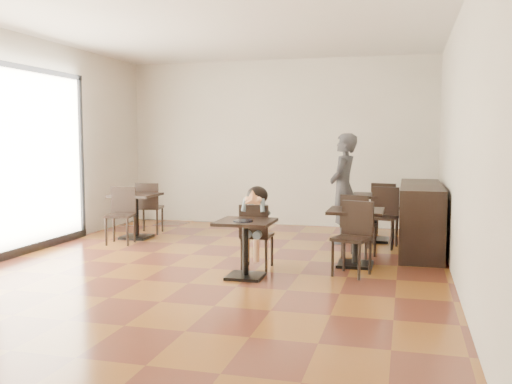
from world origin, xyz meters
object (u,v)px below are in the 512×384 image
(chair_left_b, at_px, (120,216))
(child_chair, at_px, (257,236))
(chair_left_a, at_px, (150,208))
(chair_back_b, at_px, (383,218))
(child_table, at_px, (245,249))
(cafe_table_left, at_px, (136,216))
(adult_patron, at_px, (343,188))
(chair_back_a, at_px, (385,209))
(child, at_px, (257,228))
(cafe_table_back, at_px, (374,218))
(cafe_table_mid, at_px, (355,238))
(chair_mid_a, at_px, (359,226))
(chair_mid_b, at_px, (352,239))

(chair_left_b, bearing_deg, child_chair, -32.19)
(child_chair, xyz_separation_m, chair_left_a, (-2.55, 2.19, 0.03))
(chair_back_b, bearing_deg, child_table, -112.55)
(cafe_table_left, bearing_deg, adult_patron, 7.63)
(adult_patron, distance_m, cafe_table_left, 3.50)
(child_chair, bearing_deg, chair_back_a, -117.32)
(child, height_order, chair_left_a, child)
(cafe_table_back, bearing_deg, chair_back_b, -74.12)
(cafe_table_mid, xyz_separation_m, chair_mid_a, (-0.00, 0.55, 0.08))
(child, height_order, cafe_table_left, child)
(chair_left_a, bearing_deg, child, 130.28)
(chair_mid_a, xyz_separation_m, chair_left_a, (-3.78, 1.19, 0.00))
(adult_patron, bearing_deg, cafe_table_left, -72.51)
(cafe_table_left, xyz_separation_m, chair_back_b, (4.07, 0.21, 0.09))
(child_chair, xyz_separation_m, cafe_table_mid, (1.23, 0.45, -0.05))
(child, xyz_separation_m, cafe_table_left, (-2.55, 1.64, -0.15))
(cafe_table_back, bearing_deg, adult_patron, -148.09)
(cafe_table_mid, height_order, chair_mid_b, chair_mid_b)
(cafe_table_mid, xyz_separation_m, cafe_table_left, (-3.78, 1.19, 0.00))
(child_table, xyz_separation_m, chair_back_b, (1.52, 2.40, 0.11))
(child_table, bearing_deg, chair_back_a, 66.48)
(chair_left_b, bearing_deg, chair_back_b, 1.53)
(chair_mid_a, bearing_deg, chair_back_b, -91.41)
(chair_mid_a, bearing_deg, child_table, 69.18)
(cafe_table_left, xyz_separation_m, chair_left_a, (0.00, 0.55, 0.08))
(child_chair, distance_m, chair_mid_a, 1.58)
(child, height_order, adult_patron, adult_patron)
(cafe_table_back, bearing_deg, chair_left_b, -161.49)
(child, xyz_separation_m, chair_back_b, (1.52, 1.85, -0.07))
(child_table, xyz_separation_m, cafe_table_back, (1.37, 2.95, 0.03))
(chair_left_b, xyz_separation_m, chair_back_a, (4.07, 1.86, 0.01))
(chair_left_b, height_order, chair_back_b, chair_back_b)
(cafe_table_mid, relative_size, chair_left_a, 0.83)
(child, xyz_separation_m, chair_mid_b, (1.23, -0.10, -0.08))
(adult_patron, bearing_deg, child_table, -8.61)
(cafe_table_left, bearing_deg, chair_mid_b, -24.76)
(adult_patron, relative_size, chair_back_a, 1.90)
(cafe_table_left, distance_m, chair_back_b, 4.08)
(child_chair, bearing_deg, chair_mid_b, 175.21)
(child_table, height_order, chair_back_a, chair_back_a)
(child, height_order, chair_mid_b, child)
(cafe_table_mid, xyz_separation_m, chair_back_a, (0.29, 2.50, 0.09))
(chair_left_a, distance_m, chair_left_b, 1.10)
(chair_left_a, height_order, chair_left_b, same)
(child_chair, xyz_separation_m, chair_mid_b, (1.23, -0.10, 0.03))
(child_table, relative_size, chair_mid_b, 0.77)
(chair_back_a, xyz_separation_m, chair_back_b, (0.00, -1.10, 0.00))
(adult_patron, distance_m, chair_mid_b, 2.27)
(chair_back_b, bearing_deg, adult_patron, 168.47)
(adult_patron, height_order, chair_back_b, adult_patron)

